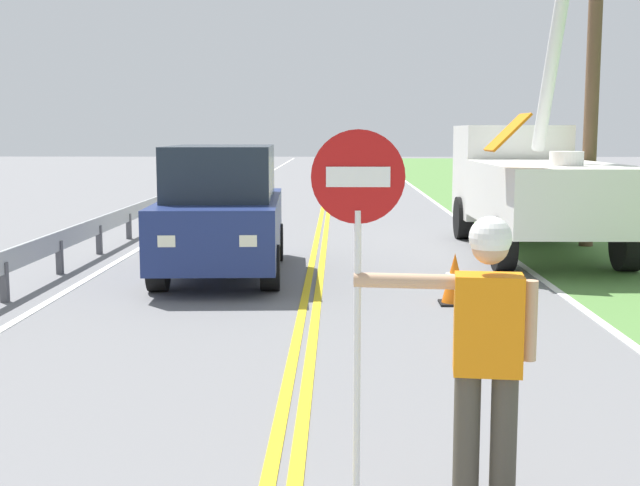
# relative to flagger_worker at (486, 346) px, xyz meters

# --- Properties ---
(centerline_yellow_left) EXTENTS (0.11, 110.00, 0.01)m
(centerline_yellow_left) POSITION_rel_flagger_worker_xyz_m (-1.34, 15.60, -1.04)
(centerline_yellow_left) COLOR yellow
(centerline_yellow_left) RESTS_ON ground
(centerline_yellow_right) EXTENTS (0.11, 110.00, 0.01)m
(centerline_yellow_right) POSITION_rel_flagger_worker_xyz_m (-1.16, 15.60, -1.04)
(centerline_yellow_right) COLOR yellow
(centerline_yellow_right) RESTS_ON ground
(edge_line_right) EXTENTS (0.12, 110.00, 0.01)m
(edge_line_right) POSITION_rel_flagger_worker_xyz_m (2.35, 15.60, -1.04)
(edge_line_right) COLOR silver
(edge_line_right) RESTS_ON ground
(edge_line_left) EXTENTS (0.12, 110.00, 0.01)m
(edge_line_left) POSITION_rel_flagger_worker_xyz_m (-4.85, 15.60, -1.04)
(edge_line_left) COLOR silver
(edge_line_left) RESTS_ON ground
(flagger_worker) EXTENTS (1.08, 0.28, 1.83)m
(flagger_worker) POSITION_rel_flagger_worker_xyz_m (0.00, 0.00, 0.00)
(flagger_worker) COLOR #474238
(flagger_worker) RESTS_ON ground
(stop_sign_paddle) EXTENTS (0.56, 0.04, 2.33)m
(stop_sign_paddle) POSITION_rel_flagger_worker_xyz_m (-0.76, 0.09, 0.66)
(stop_sign_paddle) COLOR silver
(stop_sign_paddle) RESTS_ON ground
(utility_bucket_truck) EXTENTS (2.67, 6.83, 6.12)m
(utility_bucket_truck) POSITION_rel_flagger_worker_xyz_m (2.90, 11.57, 0.39)
(utility_bucket_truck) COLOR white
(utility_bucket_truck) RESTS_ON ground
(oncoming_suv_nearest) EXTENTS (2.09, 4.68, 2.10)m
(oncoming_suv_nearest) POSITION_rel_flagger_worker_xyz_m (-2.76, 8.59, 0.01)
(oncoming_suv_nearest) COLOR navy
(oncoming_suv_nearest) RESTS_ON ground
(utility_pole_near) EXTENTS (1.80, 0.28, 7.78)m
(utility_pole_near) POSITION_rel_flagger_worker_xyz_m (4.21, 12.21, 3.02)
(utility_pole_near) COLOR brown
(utility_pole_near) RESTS_ON ground
(traffic_cone_lead) EXTENTS (0.40, 0.40, 0.70)m
(traffic_cone_lead) POSITION_rel_flagger_worker_xyz_m (0.72, 3.71, -0.71)
(traffic_cone_lead) COLOR orange
(traffic_cone_lead) RESTS_ON ground
(traffic_cone_mid) EXTENTS (0.40, 0.40, 0.70)m
(traffic_cone_mid) POSITION_rel_flagger_worker_xyz_m (0.70, 6.27, -0.71)
(traffic_cone_mid) COLOR orange
(traffic_cone_mid) RESTS_ON ground
(guardrail_left_shoulder) EXTENTS (0.10, 32.00, 0.71)m
(guardrail_left_shoulder) POSITION_rel_flagger_worker_xyz_m (-5.45, 12.00, -0.53)
(guardrail_left_shoulder) COLOR #9EA0A3
(guardrail_left_shoulder) RESTS_ON ground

